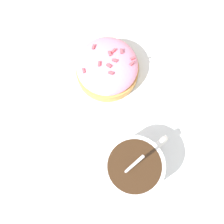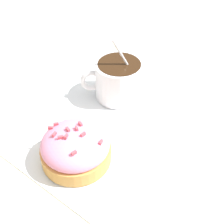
{
  "view_description": "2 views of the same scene",
  "coord_description": "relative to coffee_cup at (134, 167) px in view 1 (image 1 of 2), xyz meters",
  "views": [
    {
      "loc": [
        -0.11,
        0.02,
        0.47
      ],
      "look_at": [
        0.0,
        0.01,
        0.03
      ],
      "focal_mm": 50.0,
      "sensor_mm": 36.0,
      "label": 1
    },
    {
      "loc": [
        0.29,
        0.2,
        0.35
      ],
      "look_at": [
        -0.01,
        0.02,
        0.03
      ],
      "focal_mm": 50.0,
      "sensor_mm": 36.0,
      "label": 2
    }
  ],
  "objects": [
    {
      "name": "paper_napkin",
      "position": [
        0.08,
        0.01,
        -0.04
      ],
      "size": [
        0.29,
        0.29,
        0.0
      ],
      "color": "white",
      "rests_on": "ground_plane"
    },
    {
      "name": "ground_plane",
      "position": [
        0.08,
        0.01,
        -0.04
      ],
      "size": [
        3.0,
        3.0,
        0.0
      ],
      "primitive_type": "plane",
      "color": "#C6B793"
    },
    {
      "name": "coffee_cup",
      "position": [
        0.0,
        0.0,
        0.0
      ],
      "size": [
        0.08,
        0.1,
        0.11
      ],
      "color": "white",
      "rests_on": "paper_napkin"
    },
    {
      "name": "frosted_pastry",
      "position": [
        0.15,
        0.03,
        -0.01
      ],
      "size": [
        0.1,
        0.1,
        0.05
      ],
      "color": "#D19347",
      "rests_on": "paper_napkin"
    }
  ]
}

